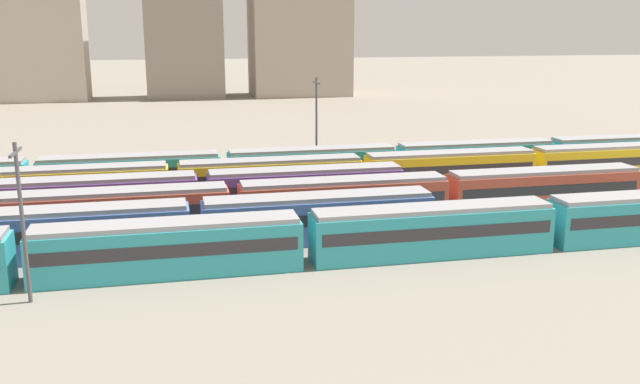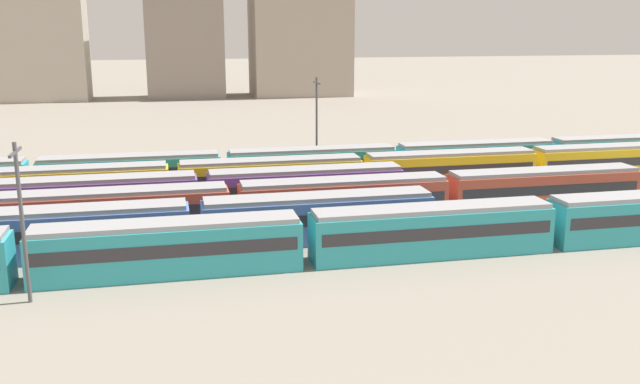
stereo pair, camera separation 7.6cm
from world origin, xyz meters
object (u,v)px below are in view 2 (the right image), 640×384
train_track_2 (234,205)px  train_track_4 (271,177)px  train_track_3 (92,198)px  catenary_pole_1 (317,122)px  train_track_1 (63,233)px  train_track_0 (305,239)px  train_track_5 (312,165)px  catenary_pole_0 (22,215)px

train_track_2 → train_track_4: bearing=65.8°
train_track_3 → train_track_4: size_ratio=0.60×
train_track_3 → catenary_pole_1: catenary_pole_1 is taller
train_track_1 → train_track_3: size_ratio=1.00×
train_track_1 → train_track_2: same height
train_track_0 → train_track_3: size_ratio=1.34×
train_track_5 → catenary_pole_0: 37.75m
train_track_0 → train_track_3: bearing=135.3°
train_track_1 → catenary_pole_0: bearing=-96.7°
train_track_2 → train_track_3: (-11.75, 5.20, -0.00)m
train_track_0 → train_track_5: size_ratio=0.80×
train_track_1 → train_track_2: (12.82, 5.20, 0.00)m
train_track_2 → catenary_pole_1: size_ratio=6.80×
train_track_5 → catenary_pole_0: (-23.73, -29.14, 3.60)m
catenary_pole_0 → catenary_pole_1: bearing=52.5°
train_track_2 → catenary_pole_0: size_ratio=7.53×
train_track_0 → train_track_1: (-16.84, 5.20, -0.00)m
catenary_pole_0 → train_track_4: bearing=52.3°
train_track_5 → train_track_0: bearing=-102.8°
train_track_4 → catenary_pole_1: (6.43, 8.49, 4.15)m
train_track_1 → train_track_2: 13.84m
train_track_5 → catenary_pole_1: catenary_pole_1 is taller
train_track_2 → train_track_4: same height
train_track_3 → train_track_0: bearing=-44.7°
train_track_1 → train_track_5: size_ratio=0.60×
train_track_4 → catenary_pole_0: catenary_pole_0 is taller
train_track_2 → train_track_3: size_ratio=1.34×
train_track_5 → catenary_pole_0: catenary_pole_0 is taller
train_track_0 → train_track_3: same height
train_track_0 → train_track_1: size_ratio=1.34×
train_track_5 → catenary_pole_0: size_ratio=9.44×
train_track_4 → catenary_pole_1: size_ratio=8.51×
catenary_pole_1 → train_track_5: bearing=-109.9°
train_track_4 → train_track_2: bearing=-114.2°
train_track_3 → train_track_4: bearing=17.6°
catenary_pole_1 → train_track_3: bearing=-149.1°
train_track_1 → train_track_0: bearing=-17.2°
train_track_2 → catenary_pole_1: catenary_pole_1 is taller
train_track_2 → catenary_pole_0: 19.67m
train_track_0 → train_track_5: (5.90, 26.00, 0.00)m
train_track_4 → train_track_5: same height
train_track_0 → train_track_2: bearing=111.1°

